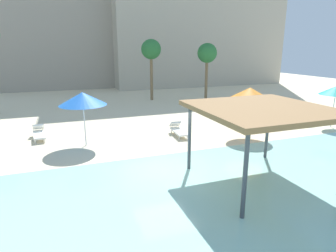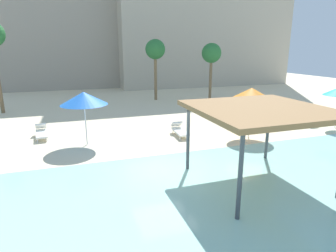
# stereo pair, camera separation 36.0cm
# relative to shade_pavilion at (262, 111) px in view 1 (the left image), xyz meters

# --- Properties ---
(ground_plane) EXTENTS (80.00, 80.00, 0.00)m
(ground_plane) POSITION_rel_shade_pavilion_xyz_m (-2.88, 2.38, -2.77)
(ground_plane) COLOR beige
(lagoon_water) EXTENTS (44.00, 13.50, 0.04)m
(lagoon_water) POSITION_rel_shade_pavilion_xyz_m (-2.88, -2.87, -2.75)
(lagoon_water) COLOR #99D1C6
(lagoon_water) RESTS_ON ground
(shade_pavilion) EXTENTS (4.62, 4.62, 2.94)m
(shade_pavilion) POSITION_rel_shade_pavilion_xyz_m (0.00, 0.00, 0.00)
(shade_pavilion) COLOR #42474C
(shade_pavilion) RESTS_ON ground
(beach_umbrella_teal_2) EXTENTS (2.01, 2.01, 2.66)m
(beach_umbrella_teal_2) POSITION_rel_shade_pavilion_xyz_m (9.66, 5.11, -0.39)
(beach_umbrella_teal_2) COLOR silver
(beach_umbrella_teal_2) RESTS_ON ground
(beach_umbrella_blue_3) EXTENTS (2.41, 2.41, 2.83)m
(beach_umbrella_blue_3) POSITION_rel_shade_pavilion_xyz_m (-5.79, 6.73, -0.28)
(beach_umbrella_blue_3) COLOR silver
(beach_umbrella_blue_3) RESTS_ON ground
(beach_umbrella_orange_4) EXTENTS (2.41, 2.41, 2.86)m
(beach_umbrella_orange_4) POSITION_rel_shade_pavilion_xyz_m (3.19, 5.17, -0.25)
(beach_umbrella_orange_4) COLOR silver
(beach_umbrella_orange_4) RESTS_ON ground
(lounge_chair_0) EXTENTS (0.77, 1.94, 0.74)m
(lounge_chair_0) POSITION_rel_shade_pavilion_xyz_m (-8.19, 8.88, -2.44)
(lounge_chair_0) COLOR white
(lounge_chair_0) RESTS_ON ground
(lounge_chair_1) EXTENTS (1.00, 1.98, 0.74)m
(lounge_chair_1) POSITION_rel_shade_pavilion_xyz_m (8.86, 9.59, -2.44)
(lounge_chair_1) COLOR white
(lounge_chair_1) RESTS_ON ground
(lounge_chair_2) EXTENTS (0.70, 1.93, 0.74)m
(lounge_chair_2) POSITION_rel_shade_pavilion_xyz_m (-0.51, 6.75, -2.44)
(lounge_chair_2) COLOR white
(lounge_chair_2) RESTS_ON ground
(lounge_chair_3) EXTENTS (0.68, 1.92, 0.74)m
(lounge_chair_3) POSITION_rel_shade_pavilion_xyz_m (8.43, 6.57, -2.44)
(lounge_chair_3) COLOR white
(lounge_chair_3) RESTS_ON ground
(lounge_chair_4) EXTENTS (1.58, 1.90, 0.74)m
(lounge_chair_4) POSITION_rel_shade_pavilion_xyz_m (10.32, 7.42, -2.44)
(lounge_chair_4) COLOR white
(lounge_chair_4) RESTS_ON ground
(palm_tree_0) EXTENTS (1.90, 1.90, 5.84)m
(palm_tree_0) POSITION_rel_shade_pavilion_xyz_m (1.59, 18.92, 1.99)
(palm_tree_0) COLOR brown
(palm_tree_0) RESTS_ON ground
(palm_tree_3) EXTENTS (1.90, 1.90, 5.49)m
(palm_tree_3) POSITION_rel_shade_pavilion_xyz_m (6.82, 17.43, 1.65)
(palm_tree_3) COLOR brown
(palm_tree_3) RESTS_ON ground
(hotel_block_0) EXTENTS (23.52, 11.00, 21.02)m
(hotel_block_0) POSITION_rel_shade_pavilion_xyz_m (-2.97, 34.52, 7.73)
(hotel_block_0) COLOR #9E9384
(hotel_block_0) RESTS_ON ground
(hotel_block_1) EXTENTS (23.64, 11.91, 20.19)m
(hotel_block_1) POSITION_rel_shade_pavilion_xyz_m (11.52, 31.90, 7.32)
(hotel_block_1) COLOR #B2A893
(hotel_block_1) RESTS_ON ground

